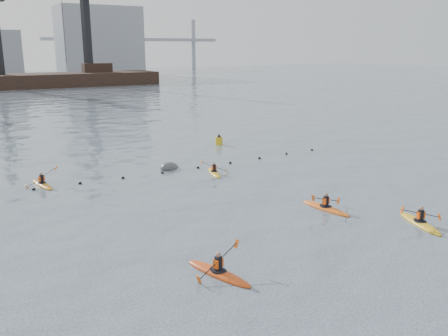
{
  "coord_description": "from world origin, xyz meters",
  "views": [
    {
      "loc": [
        -12.55,
        -9.39,
        9.13
      ],
      "look_at": [
        0.16,
        11.88,
        2.8
      ],
      "focal_mm": 38.0,
      "sensor_mm": 36.0,
      "label": 1
    }
  ],
  "objects": [
    {
      "name": "float_line",
      "position": [
        -0.5,
        22.53,
        0.03
      ],
      "size": [
        33.24,
        0.73,
        0.24
      ],
      "color": "black",
      "rests_on": "ground"
    },
    {
      "name": "kayaker_3",
      "position": [
        4.32,
        20.28,
        0.09
      ],
      "size": [
        2.05,
        3.06,
        1.16
      ],
      "rotation": [
        0.0,
        0.0,
        -0.28
      ],
      "color": "gold",
      "rests_on": "ground"
    },
    {
      "name": "barge_pier",
      "position": [
        -0.22,
        110.0,
        1.89
      ],
      "size": [
        72.0,
        19.3,
        29.5
      ],
      "color": "black",
      "rests_on": "ground"
    },
    {
      "name": "kayaker_0",
      "position": [
        -3.57,
        6.1,
        0.11
      ],
      "size": [
        2.38,
        3.58,
        1.33
      ],
      "rotation": [
        0.0,
        0.0,
        0.28
      ],
      "color": "#C24112",
      "rests_on": "ground"
    },
    {
      "name": "kayaker_4",
      "position": [
        5.88,
        9.95,
        0.11
      ],
      "size": [
        2.38,
        3.54,
        1.23
      ],
      "rotation": [
        0.0,
        0.0,
        3.26
      ],
      "color": "orange",
      "rests_on": "ground"
    },
    {
      "name": "mooring_buoy",
      "position": [
        2.11,
        23.41,
        0.0
      ],
      "size": [
        2.47,
        2.3,
        1.42
      ],
      "primitive_type": "ellipsoid",
      "rotation": [
        0.0,
        0.21,
        0.67
      ],
      "color": "#3F4144",
      "rests_on": "ground"
    },
    {
      "name": "kayaker_1",
      "position": [
        8.51,
        5.55,
        0.11
      ],
      "size": [
        2.34,
        3.6,
        1.22
      ],
      "rotation": [
        0.0,
        0.0,
        -0.33
      ],
      "color": "gold",
      "rests_on": "ground"
    },
    {
      "name": "ground",
      "position": [
        0.0,
        0.0,
        0.0
      ],
      "size": [
        400.0,
        400.0,
        0.0
      ],
      "primitive_type": "plane",
      "color": "#3B4556",
      "rests_on": "ground"
    },
    {
      "name": "nav_buoy",
      "position": [
        10.05,
        29.39,
        0.38
      ],
      "size": [
        0.68,
        0.68,
        1.24
      ],
      "color": "gold",
      "rests_on": "ground"
    },
    {
      "name": "kayaker_5",
      "position": [
        -7.31,
        23.56,
        0.1
      ],
      "size": [
        2.25,
        3.29,
        1.31
      ],
      "rotation": [
        0.0,
        0.0,
        0.17
      ],
      "color": "orange",
      "rests_on": "ground"
    }
  ]
}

